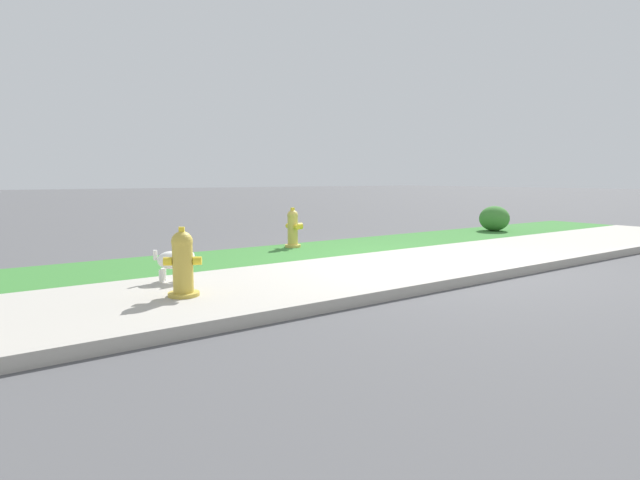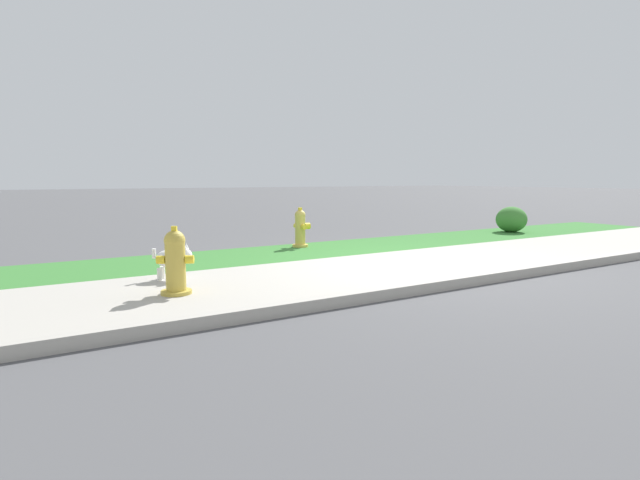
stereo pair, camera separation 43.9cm
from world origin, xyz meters
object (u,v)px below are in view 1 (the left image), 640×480
small_white_dog (175,261)px  shrub_bush_mid_verge (494,218)px  fire_hydrant_by_grass_verge (293,228)px  fire_hydrant_far_end (183,263)px

small_white_dog → shrub_bush_mid_verge: 8.48m
fire_hydrant_by_grass_verge → shrub_bush_mid_verge: (5.51, -0.35, -0.05)m
small_white_dog → shrub_bush_mid_verge: (8.35, 1.46, 0.03)m
fire_hydrant_by_grass_verge → small_white_dog: fire_hydrant_by_grass_verge is taller
fire_hydrant_far_end → shrub_bush_mid_verge: fire_hydrant_far_end is taller
fire_hydrant_far_end → fire_hydrant_by_grass_verge: fire_hydrant_far_end is taller
fire_hydrant_far_end → small_white_dog: fire_hydrant_far_end is taller
fire_hydrant_by_grass_verge → small_white_dog: size_ratio=1.58×
fire_hydrant_far_end → small_white_dog: (0.18, 0.80, -0.10)m
fire_hydrant_by_grass_verge → fire_hydrant_far_end: bearing=-48.8°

